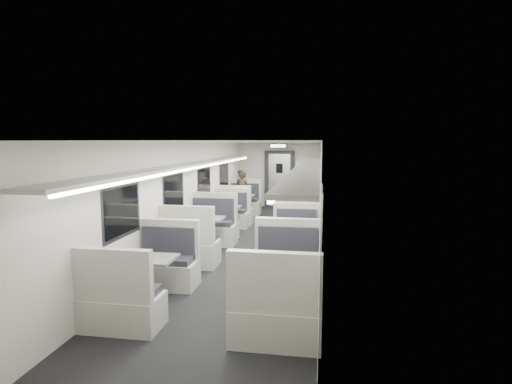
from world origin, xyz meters
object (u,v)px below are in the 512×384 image
(passenger, at_px, (242,194))
(vestibule_door, at_px, (279,179))
(booth_left_c, at_px, (202,235))
(booth_left_d, at_px, (147,280))
(exit_sign, at_px, (278,146))
(booth_left_b, at_px, (224,219))
(booth_right_c, at_px, (294,245))
(booth_right_d, at_px, (282,287))
(booth_right_b, at_px, (300,219))
(booth_right_a, at_px, (303,207))
(booth_left_a, at_px, (240,206))

(passenger, relative_size, vestibule_door, 0.75)
(booth_left_c, distance_m, booth_left_d, 2.79)
(exit_sign, bearing_deg, passenger, -114.98)
(booth_left_b, relative_size, booth_right_c, 1.04)
(booth_right_d, height_order, vestibule_door, vestibule_door)
(booth_right_c, xyz_separation_m, exit_sign, (-1.00, 6.48, 1.92))
(booth_right_b, bearing_deg, booth_left_c, -133.15)
(booth_right_b, height_order, booth_right_d, booth_right_b)
(booth_left_c, xyz_separation_m, passenger, (0.06, 4.12, 0.38))
(booth_left_b, xyz_separation_m, vestibule_door, (1.00, 4.61, 0.67))
(booth_right_c, xyz_separation_m, vestibule_door, (-1.00, 6.97, 0.68))
(booth_left_b, distance_m, exit_sign, 4.65)
(booth_left_c, xyz_separation_m, booth_left_d, (0.00, -2.79, -0.04))
(booth_right_b, xyz_separation_m, booth_right_d, (0.00, -4.93, -0.02))
(booth_left_d, bearing_deg, booth_right_c, 50.67)
(exit_sign, bearing_deg, vestibule_door, 90.00)
(booth_right_a, distance_m, vestibule_door, 2.64)
(booth_left_c, distance_m, vestibule_door, 6.73)
(passenger, xyz_separation_m, vestibule_door, (0.94, 2.51, 0.26))
(booth_right_d, xyz_separation_m, exit_sign, (-1.00, 8.93, 1.89))
(booth_left_b, relative_size, vestibule_door, 0.98)
(booth_left_d, xyz_separation_m, booth_right_b, (2.00, 4.92, 0.04))
(booth_left_a, height_order, vestibule_door, vestibule_door)
(booth_left_a, xyz_separation_m, booth_right_b, (2.00, -1.95, 0.02))
(booth_left_a, height_order, booth_right_d, booth_right_d)
(booth_right_c, bearing_deg, booth_left_a, 114.29)
(booth_left_b, height_order, booth_right_b, booth_right_b)
(booth_left_d, height_order, booth_right_b, booth_right_b)
(booth_right_b, distance_m, booth_right_c, 2.48)
(booth_left_a, distance_m, vestibule_door, 2.81)
(booth_right_a, bearing_deg, booth_right_b, -90.00)
(booth_right_a, height_order, passenger, passenger)
(booth_left_a, relative_size, booth_left_b, 1.05)
(booth_left_a, relative_size, exit_sign, 3.51)
(vestibule_door, bearing_deg, booth_left_d, -96.06)
(booth_left_b, height_order, vestibule_door, vestibule_door)
(booth_left_c, height_order, passenger, passenger)
(booth_right_d, distance_m, passenger, 7.19)
(booth_right_a, bearing_deg, passenger, -175.66)
(booth_left_b, distance_m, passenger, 2.14)
(booth_left_c, relative_size, booth_right_d, 1.03)
(booth_right_a, height_order, vestibule_door, vestibule_door)
(vestibule_door, bearing_deg, booth_left_b, -102.25)
(booth_left_a, distance_m, booth_right_d, 7.17)
(booth_left_b, height_order, booth_left_c, booth_left_c)
(booth_left_b, bearing_deg, booth_left_d, -90.00)
(booth_left_c, relative_size, booth_left_d, 1.10)
(booth_left_d, bearing_deg, booth_right_a, 74.17)
(booth_left_c, height_order, exit_sign, exit_sign)
(booth_left_a, bearing_deg, booth_right_c, -65.71)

